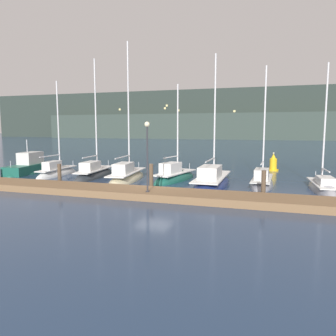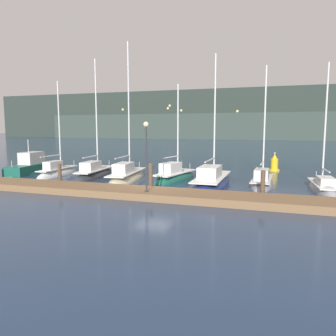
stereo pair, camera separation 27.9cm
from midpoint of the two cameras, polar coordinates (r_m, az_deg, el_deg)
The scene contains 17 objects.
ground_plane at distance 23.04m, azimuth -2.87°, elevation -3.92°, with size 400.00×400.00×0.00m, color navy.
dock at distance 21.09m, azimuth -4.90°, elevation -4.34°, with size 36.20×2.80×0.45m, color brown.
mooring_pile_1 at distance 26.07m, azimuth -18.66°, elevation -1.15°, with size 0.28×0.28×1.67m, color #4C3D2D.
mooring_pile_2 at distance 22.47m, azimuth -3.29°, elevation -1.72°, with size 0.28×0.28×1.92m, color #4C3D2D.
mooring_pile_3 at distance 21.00m, azimuth 15.93°, elevation -2.81°, with size 0.28×0.28×1.77m, color #4C3D2D.
motorboat_berth_1 at distance 34.45m, azimuth -23.41°, elevation -0.23°, with size 2.66×5.96×3.81m.
sailboat_berth_2 at distance 31.78m, azimuth -19.03°, elevation -0.99°, with size 1.60×6.00×9.29m.
sailboat_berth_3 at distance 30.02m, azimuth -12.96°, elevation -1.23°, with size 2.45×7.15×11.13m.
sailboat_berth_4 at distance 27.52m, azimuth -7.46°, elevation -1.81°, with size 2.68×7.61×12.08m.
sailboat_berth_5 at distance 27.29m, azimuth 0.83°, elevation -1.88°, with size 2.97×6.40×8.71m.
sailboat_berth_6 at distance 25.15m, azimuth 7.35°, elevation -2.68°, with size 2.36×8.42×10.63m.
sailboat_berth_7 at distance 25.71m, azimuth 15.73°, elevation -2.69°, with size 1.79×6.12×9.63m.
sailboat_berth_8 at distance 25.42m, azimuth 25.08°, elevation -3.33°, with size 2.05×6.19×9.61m.
channel_buoy at distance 35.01m, azimuth 17.64°, elevation 0.67°, with size 1.07×1.07×1.89m.
dock_lamppost at distance 19.90m, azimuth -4.04°, elevation 3.91°, with size 0.32×0.32×4.29m.
hillside_backdrop at distance 135.84m, azimuth 13.75°, elevation 8.78°, with size 240.00×23.00×19.56m.
rowboat_adrift at distance 42.75m, azimuth -23.19°, elevation 0.59°, with size 2.69×3.31×0.56m.
Camera 1 is at (7.90, -21.19, 4.37)m, focal length 35.00 mm.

